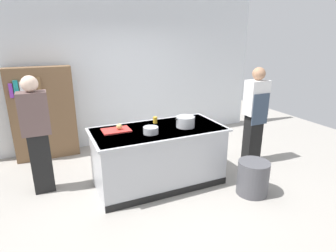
{
  "coord_description": "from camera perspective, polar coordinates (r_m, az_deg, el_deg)",
  "views": [
    {
      "loc": [
        -1.48,
        -3.6,
        2.22
      ],
      "look_at": [
        0.25,
        0.2,
        0.85
      ],
      "focal_mm": 29.56,
      "sensor_mm": 36.0,
      "label": 1
    }
  ],
  "objects": [
    {
      "name": "onion",
      "position": [
        4.07,
        -10.03,
        -0.12
      ],
      "size": [
        0.09,
        0.09,
        0.09
      ],
      "primitive_type": "sphere",
      "color": "tan",
      "rests_on": "cutting_board"
    },
    {
      "name": "counter_island",
      "position": [
        4.27,
        -1.95,
        -6.12
      ],
      "size": [
        1.98,
        0.98,
        0.9
      ],
      "color": "#B7BABF",
      "rests_on": "ground_plane"
    },
    {
      "name": "juice_cup",
      "position": [
        4.37,
        -2.68,
        1.24
      ],
      "size": [
        0.07,
        0.07,
        0.1
      ],
      "primitive_type": "cylinder",
      "color": "yellow",
      "rests_on": "counter_island"
    },
    {
      "name": "person_chef",
      "position": [
        5.09,
        17.49,
        2.44
      ],
      "size": [
        0.38,
        0.25,
        1.72
      ],
      "rotation": [
        0.0,
        0.0,
        1.83
      ],
      "color": "black",
      "rests_on": "ground_plane"
    },
    {
      "name": "bookshelf",
      "position": [
        5.57,
        -24.28,
        2.33
      ],
      "size": [
        1.1,
        0.31,
        1.7
      ],
      "color": "brown",
      "rests_on": "ground_plane"
    },
    {
      "name": "mixing_bowl",
      "position": [
        3.9,
        -3.57,
        -0.88
      ],
      "size": [
        0.21,
        0.21,
        0.1
      ],
      "primitive_type": "cylinder",
      "color": "#B7BABF",
      "rests_on": "counter_island"
    },
    {
      "name": "stock_pot",
      "position": [
        4.18,
        3.61,
        0.89
      ],
      "size": [
        0.34,
        0.28,
        0.16
      ],
      "color": "#B7BABF",
      "rests_on": "counter_island"
    },
    {
      "name": "ground_plane",
      "position": [
        4.48,
        -1.89,
        -11.54
      ],
      "size": [
        10.0,
        10.0,
        0.0
      ],
      "primitive_type": "plane",
      "color": "#9E9991"
    },
    {
      "name": "cutting_board",
      "position": [
        4.08,
        -10.63,
        -0.87
      ],
      "size": [
        0.4,
        0.28,
        0.02
      ],
      "primitive_type": "cube",
      "color": "red",
      "rests_on": "counter_island"
    },
    {
      "name": "trash_bin",
      "position": [
        4.27,
        17.09,
        -10.15
      ],
      "size": [
        0.45,
        0.45,
        0.5
      ],
      "primitive_type": "cylinder",
      "color": "#4C4C51",
      "rests_on": "ground_plane"
    },
    {
      "name": "back_wall",
      "position": [
        5.93,
        -10.04,
        10.93
      ],
      "size": [
        6.4,
        0.12,
        3.0
      ],
      "primitive_type": "cube",
      "color": "silver",
      "rests_on": "ground_plane"
    },
    {
      "name": "person_guest",
      "position": [
        4.31,
        -25.38,
        -1.34
      ],
      "size": [
        0.38,
        0.24,
        1.72
      ],
      "rotation": [
        0.0,
        0.0,
        -1.32
      ],
      "color": "black",
      "rests_on": "ground_plane"
    }
  ]
}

